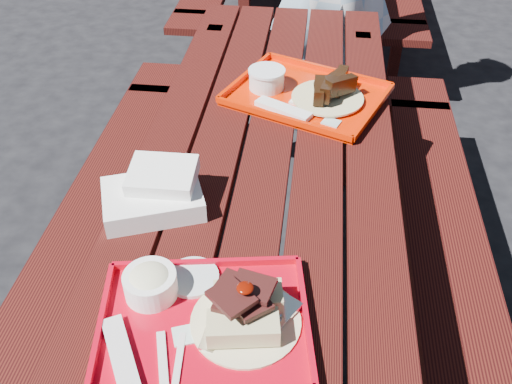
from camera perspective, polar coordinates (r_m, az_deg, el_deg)
ground at (r=2.11m, az=0.49°, el=-14.72°), size 60.00×60.00×0.00m
picnic_table_near at (r=1.69m, az=0.60°, el=-3.57°), size 1.41×2.40×0.75m
near_tray at (r=1.20m, az=-5.27°, el=-11.59°), size 0.48×0.40×0.14m
far_tray at (r=1.90m, az=4.77°, el=9.90°), size 0.58×0.52×0.08m
white_cloth at (r=1.47m, az=-10.01°, el=-0.07°), size 0.29×0.25×0.10m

